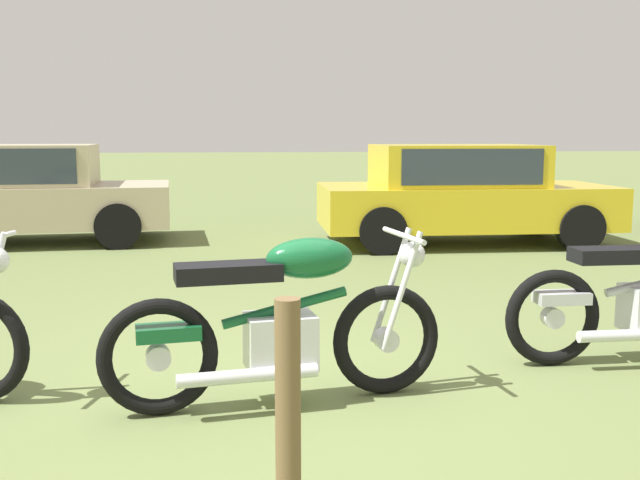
{
  "coord_description": "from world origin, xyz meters",
  "views": [
    {
      "loc": [
        -0.27,
        -4.37,
        1.59
      ],
      "look_at": [
        0.35,
        0.66,
        0.86
      ],
      "focal_mm": 41.66,
      "sensor_mm": 36.0,
      "label": 1
    }
  ],
  "objects": [
    {
      "name": "car_yellow",
      "position": [
        3.06,
        6.01,
        0.8
      ],
      "size": [
        4.17,
        2.03,
        1.43
      ],
      "rotation": [
        0.0,
        0.0,
        -0.02
      ],
      "color": "gold",
      "rests_on": "ground"
    },
    {
      "name": "ground_plane",
      "position": [
        0.0,
        0.0,
        0.0
      ],
      "size": [
        120.0,
        120.0,
        0.0
      ],
      "primitive_type": "plane",
      "color": "olive"
    },
    {
      "name": "fence_post_wooden",
      "position": [
        -0.06,
        -1.65,
        0.49
      ],
      "size": [
        0.1,
        0.1,
        0.98
      ],
      "primitive_type": "cylinder",
      "color": "brown",
      "rests_on": "ground"
    },
    {
      "name": "motorcycle_green",
      "position": [
        0.02,
        -0.15,
        0.49
      ],
      "size": [
        2.04,
        0.71,
        1.02
      ],
      "rotation": [
        0.0,
        0.0,
        0.14
      ],
      "color": "black",
      "rests_on": "ground"
    },
    {
      "name": "car_beige",
      "position": [
        -3.23,
        6.81,
        0.8
      ],
      "size": [
        4.13,
        2.11,
        1.43
      ],
      "rotation": [
        0.0,
        0.0,
        0.08
      ],
      "color": "#BCAD8C",
      "rests_on": "ground"
    }
  ]
}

